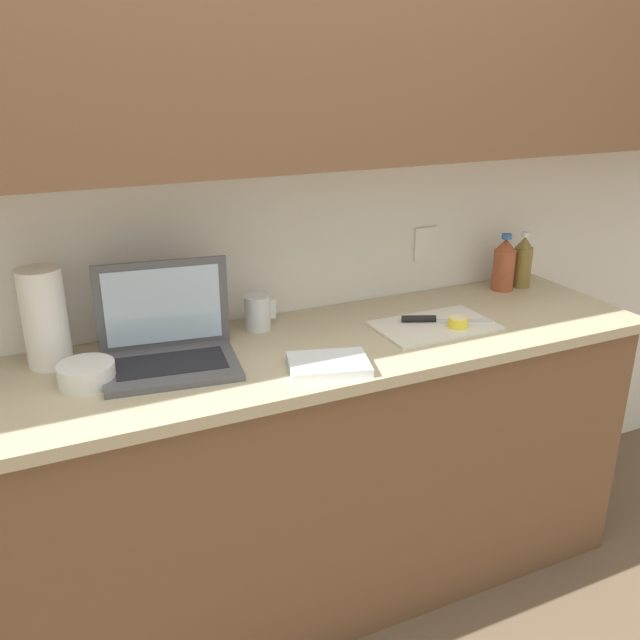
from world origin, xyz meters
TOP-DOWN VIEW (x-y plane):
  - ground_plane at (0.00, 0.00)m, footprint 12.00×12.00m
  - wall_back at (0.00, 0.22)m, footprint 5.20×0.38m
  - counter_unit at (-0.02, 0.00)m, footprint 2.50×0.59m
  - laptop at (-0.27, 0.05)m, footprint 0.40×0.31m
  - cutting_board at (0.57, -0.03)m, footprint 0.38×0.24m
  - knife at (0.57, -0.01)m, footprint 0.28×0.14m
  - lemon_half_cut at (0.62, -0.08)m, footprint 0.06×0.06m
  - bottle_green_soda at (1.01, 0.18)m, footprint 0.08×0.08m
  - bottle_oil_tall at (1.10, 0.18)m, footprint 0.07×0.07m
  - measuring_cup at (0.05, 0.19)m, footprint 0.10×0.08m
  - bowl_white at (-0.49, 0.01)m, footprint 0.15×0.15m
  - paper_towel_roll at (-0.57, 0.18)m, footprint 0.12×0.12m
  - dish_towel at (0.12, -0.17)m, footprint 0.26×0.22m

SIDE VIEW (x-z plane):
  - ground_plane at x=0.00m, z-range 0.00..0.00m
  - counter_unit at x=-0.02m, z-range 0.01..0.92m
  - cutting_board at x=0.57m, z-range 0.91..0.92m
  - dish_towel at x=0.12m, z-range 0.91..0.93m
  - knife at x=0.57m, z-range 0.91..0.94m
  - lemon_half_cut at x=0.62m, z-range 0.92..0.95m
  - bowl_white at x=-0.49m, z-range 0.91..0.97m
  - measuring_cup at x=0.05m, z-range 0.91..1.02m
  - laptop at x=-0.27m, z-range 0.84..1.11m
  - bottle_oil_tall at x=1.10m, z-range 0.90..1.11m
  - bottle_green_soda at x=1.01m, z-range 0.90..1.11m
  - paper_towel_roll at x=-0.57m, z-range 0.91..1.19m
  - wall_back at x=0.00m, z-range 0.26..2.86m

